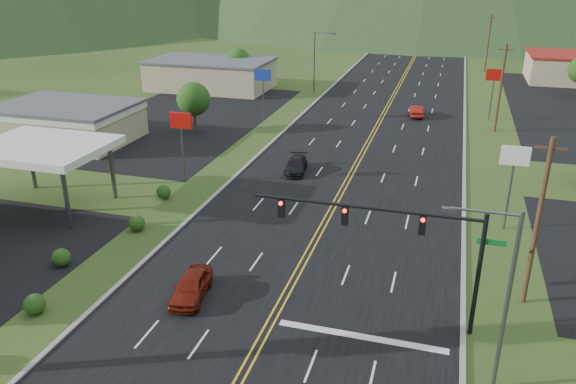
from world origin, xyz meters
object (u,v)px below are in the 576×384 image
(streetlight_east, at_px, (501,291))
(car_red_near, at_px, (191,287))
(car_dark_mid, at_px, (296,166))
(car_red_far, at_px, (416,111))
(traffic_signal, at_px, (401,234))
(gas_canopy, at_px, (42,149))
(streetlight_west, at_px, (316,58))

(streetlight_east, bearing_deg, car_red_near, 169.79)
(car_dark_mid, distance_m, car_red_far, 25.91)
(traffic_signal, bearing_deg, car_dark_mid, 118.58)
(car_dark_mid, bearing_deg, car_red_near, -98.11)
(gas_canopy, xyz_separation_m, car_dark_mid, (16.91, 13.24, -4.22))
(streetlight_west, relative_size, car_red_far, 2.07)
(traffic_signal, xyz_separation_m, streetlight_east, (4.70, -4.00, -0.15))
(traffic_signal, height_order, gas_canopy, traffic_signal)
(gas_canopy, relative_size, car_red_far, 2.30)
(car_red_far, bearing_deg, streetlight_east, 90.39)
(gas_canopy, bearing_deg, car_dark_mid, 38.06)
(traffic_signal, distance_m, streetlight_east, 6.17)
(traffic_signal, relative_size, gas_canopy, 1.31)
(car_red_far, bearing_deg, streetlight_west, -41.44)
(streetlight_east, height_order, car_red_far, streetlight_east)
(traffic_signal, relative_size, streetlight_west, 1.46)
(traffic_signal, relative_size, streetlight_east, 1.46)
(streetlight_east, bearing_deg, streetlight_west, 110.86)
(streetlight_east, distance_m, car_red_far, 50.16)
(streetlight_west, relative_size, gas_canopy, 0.90)
(traffic_signal, bearing_deg, gas_canopy, 164.30)
(traffic_signal, xyz_separation_m, streetlight_west, (-18.16, 56.00, -0.15))
(traffic_signal, relative_size, car_red_near, 3.03)
(streetlight_east, xyz_separation_m, car_red_near, (-16.43, 2.96, -4.44))
(streetlight_west, bearing_deg, car_dark_mid, -79.27)
(streetlight_west, bearing_deg, car_red_far, -33.71)
(streetlight_east, relative_size, car_red_near, 2.08)
(traffic_signal, distance_m, streetlight_west, 58.88)
(gas_canopy, distance_m, car_dark_mid, 21.89)
(streetlight_east, distance_m, streetlight_west, 64.21)
(streetlight_west, bearing_deg, gas_canopy, -102.13)
(car_red_near, height_order, car_dark_mid, car_red_near)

